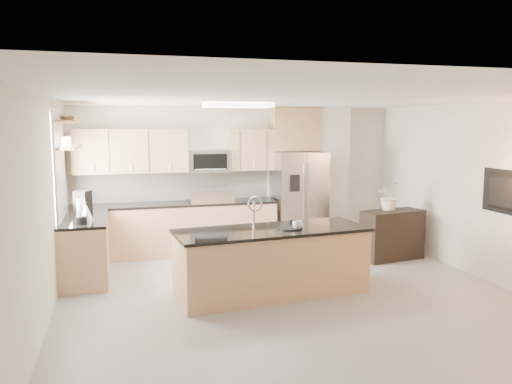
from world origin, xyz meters
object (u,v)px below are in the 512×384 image
object	(u,v)px
microwave	(208,161)
credenza	(392,235)
coffee_maker	(83,203)
range	(210,226)
blender	(81,213)
island	(272,261)
platter	(291,228)
television	(506,193)
cup	(298,225)
flower_vase	(390,189)
bowl	(68,117)
kettle	(86,212)
refrigerator	(299,200)

from	to	relation	value
microwave	credenza	size ratio (longest dim) A/B	0.72
coffee_maker	range	bearing A→B (deg)	20.50
blender	coffee_maker	bearing A→B (deg)	91.51
island	platter	world-z (taller)	island
credenza	television	xyz separation A→B (m)	(0.62, -1.81, 0.93)
cup	coffee_maker	world-z (taller)	coffee_maker
blender	flower_vase	distance (m)	4.94
blender	bowl	size ratio (longest dim) A/B	1.02
bowl	coffee_maker	bearing A→B (deg)	-0.48
island	kettle	xyz separation A→B (m)	(-2.41, 1.22, 0.58)
range	television	distance (m)	4.78
microwave	blender	bearing A→B (deg)	-141.26
island	credenza	size ratio (longest dim) A/B	2.54
microwave	flower_vase	size ratio (longest dim) A/B	1.03
platter	television	size ratio (longest dim) A/B	0.30
range	flower_vase	bearing A→B (deg)	-23.63
bowl	television	bearing A→B (deg)	-22.10
kettle	bowl	size ratio (longest dim) A/B	0.74
blender	bowl	bearing A→B (deg)	102.99
credenza	kettle	size ratio (longest dim) A/B	4.10
island	credenza	world-z (taller)	island
range	kettle	distance (m)	2.44
refrigerator	kettle	distance (m)	3.87
coffee_maker	credenza	bearing A→B (deg)	-6.01
kettle	cup	bearing A→B (deg)	-25.61
range	credenza	xyz separation A→B (m)	(2.89, -1.31, -0.05)
range	island	xyz separation A→B (m)	(0.39, -2.45, -0.02)
coffee_maker	bowl	distance (m)	1.29
refrigerator	flower_vase	xyz separation A→B (m)	(1.19, -1.20, 0.32)
microwave	kettle	size ratio (longest dim) A/B	2.97
refrigerator	blender	size ratio (longest dim) A/B	5.09
refrigerator	blender	bearing A→B (deg)	-158.19
range	island	distance (m)	2.48
refrigerator	flower_vase	distance (m)	1.72
coffee_maker	television	xyz separation A→B (m)	(5.61, -2.34, 0.26)
range	flower_vase	distance (m)	3.20
range	cup	xyz separation A→B (m)	(0.71, -2.54, 0.48)
flower_vase	platter	bearing A→B (deg)	-150.43
blender	flower_vase	xyz separation A→B (m)	(4.93, 0.29, 0.14)
range	credenza	size ratio (longest dim) A/B	1.09
range	island	size ratio (longest dim) A/B	0.43
flower_vase	microwave	bearing A→B (deg)	154.31
credenza	blender	distance (m)	5.01
flower_vase	television	size ratio (longest dim) A/B	0.68
island	credenza	distance (m)	2.75
island	kettle	distance (m)	2.76
bowl	microwave	bearing A→B (deg)	21.94
island	blender	distance (m)	2.70
kettle	credenza	bearing A→B (deg)	-0.90
refrigerator	coffee_maker	xyz separation A→B (m)	(-3.75, -0.74, 0.20)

